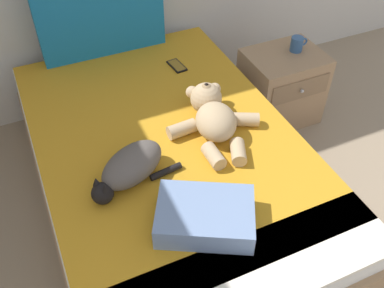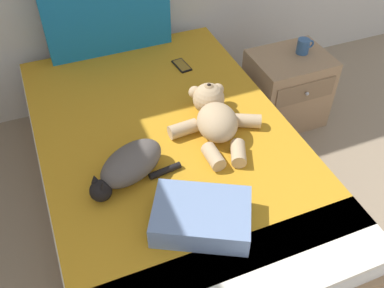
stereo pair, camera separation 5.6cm
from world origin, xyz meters
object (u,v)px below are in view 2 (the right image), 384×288
teddy_bear (215,116)px  mug (303,46)px  patterned_cushion (107,12)px  throw_pillow (201,216)px  cell_phone (182,65)px  cat (129,166)px  nightstand (286,89)px  bed (169,169)px

teddy_bear → mug: size_ratio=4.76×
patterned_cushion → throw_pillow: bearing=-90.0°
cell_phone → cat: bearing=-125.6°
cell_phone → mug: 0.79m
cat → throw_pillow: size_ratio=1.10×
cat → teddy_bear: 0.53m
cat → nightstand: cat is taller
mug → cell_phone: bearing=167.9°
cat → mug: cat is taller
teddy_bear → throw_pillow: bearing=-119.1°
cell_phone → mug: size_ratio=1.29×
cat → teddy_bear: size_ratio=0.77×
patterned_cushion → cat: patterned_cushion is taller
cat → mug: 1.46m
bed → throw_pillow: throw_pillow is taller
throw_pillow → mug: (1.12, 0.99, 0.01)m
cell_phone → throw_pillow: bearing=-107.0°
cat → teddy_bear: teddy_bear is taller
cat → patterned_cushion: bearing=79.8°
throw_pillow → mug: bearing=41.3°
bed → nightstand: (0.98, 0.39, 0.01)m
mug → cat: bearing=-155.2°
mug → bed: bearing=-158.9°
cat → nightstand: bearing=25.5°
cat → cell_phone: 0.96m
cat → cell_phone: (0.56, 0.78, -0.07)m
bed → nightstand: bearing=21.6°
bed → mug: 1.19m
cell_phone → patterned_cushion: bearing=134.6°
bed → patterned_cushion: bearing=93.2°
throw_pillow → mug: same height
cell_phone → throw_pillow: 1.21m
patterned_cushion → teddy_bear: bearing=-72.7°
cat → nightstand: size_ratio=0.88×
cat → mug: bearing=24.8°
teddy_bear → cat: bearing=-161.5°
bed → mug: (1.07, 0.41, 0.31)m
cell_phone → nightstand: 0.75m
cat → mug: (1.33, 0.61, -0.01)m
bed → cell_phone: size_ratio=13.12×
patterned_cushion → mug: size_ratio=6.55×
bed → nightstand: size_ratio=4.07×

